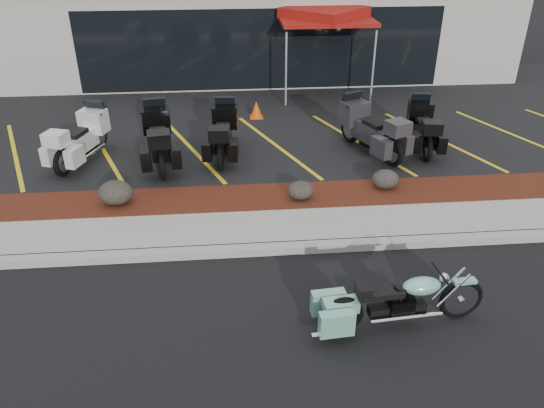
{
  "coord_description": "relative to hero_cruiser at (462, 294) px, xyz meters",
  "views": [
    {
      "loc": [
        -1.24,
        -7.18,
        5.51
      ],
      "look_at": [
        -0.49,
        1.2,
        0.85
      ],
      "focal_mm": 35.0,
      "sensor_mm": 36.0,
      "label": 1
    }
  ],
  "objects": [
    {
      "name": "boulder_left",
      "position": [
        -5.78,
        3.89,
        -0.05
      ],
      "size": [
        0.71,
        0.6,
        0.51
      ],
      "primitive_type": "ellipsoid",
      "color": "black",
      "rests_on": "mulch_bed"
    },
    {
      "name": "touring_black_mid",
      "position": [
        -3.45,
        6.96,
        0.33
      ],
      "size": [
        1.05,
        2.27,
        1.28
      ],
      "primitive_type": null,
      "rotation": [
        0.0,
        0.0,
        1.48
      ],
      "color": "black",
      "rests_on": "upper_lot"
    },
    {
      "name": "sidewalk",
      "position": [
        -2.18,
        2.73,
        -0.39
      ],
      "size": [
        24.0,
        1.2,
        0.15
      ],
      "primitive_type": "cube",
      "color": "gray",
      "rests_on": "ground"
    },
    {
      "name": "touring_black_rear",
      "position": [
        1.64,
        6.94,
        0.31
      ],
      "size": [
        1.15,
        2.24,
        1.24
      ],
      "primitive_type": null,
      "rotation": [
        0.0,
        0.0,
        1.41
      ],
      "color": "black",
      "rests_on": "upper_lot"
    },
    {
      "name": "boulder_mid",
      "position": [
        -1.94,
        3.77,
        -0.1
      ],
      "size": [
        0.56,
        0.47,
        0.4
      ],
      "primitive_type": "ellipsoid",
      "color": "black",
      "rests_on": "mulch_bed"
    },
    {
      "name": "touring_grey",
      "position": [
        -0.22,
        6.79,
        0.37
      ],
      "size": [
        1.77,
        2.52,
        1.37
      ],
      "primitive_type": null,
      "rotation": [
        0.0,
        0.0,
        1.98
      ],
      "color": "#2F2F34",
      "rests_on": "upper_lot"
    },
    {
      "name": "boulder_right",
      "position": [
        -0.02,
        4.1,
        -0.09
      ],
      "size": [
        0.59,
        0.49,
        0.42
      ],
      "primitive_type": "ellipsoid",
      "color": "black",
      "rests_on": "mulch_bed"
    },
    {
      "name": "mulch_bed",
      "position": [
        -2.18,
        3.93,
        -0.38
      ],
      "size": [
        24.0,
        1.2,
        0.16
      ],
      "primitive_type": "cube",
      "color": "#3B1C0D",
      "rests_on": "ground"
    },
    {
      "name": "touring_black_front",
      "position": [
        -5.18,
        6.69,
        0.38
      ],
      "size": [
        1.25,
        2.49,
        1.38
      ],
      "primitive_type": null,
      "rotation": [
        0.0,
        0.0,
        1.72
      ],
      "color": "black",
      "rests_on": "upper_lot"
    },
    {
      "name": "curb",
      "position": [
        -2.18,
        2.03,
        -0.39
      ],
      "size": [
        24.0,
        0.25,
        0.15
      ],
      "primitive_type": "cube",
      "color": "gray",
      "rests_on": "ground"
    },
    {
      "name": "popup_canopy",
      "position": [
        -0.2,
        11.35,
        2.15
      ],
      "size": [
        3.66,
        3.66,
        2.71
      ],
      "rotation": [
        0.0,
        0.0,
        0.31
      ],
      "color": "silver",
      "rests_on": "upper_lot"
    },
    {
      "name": "traffic_cone",
      "position": [
        -2.55,
        8.91,
        -0.07
      ],
      "size": [
        0.44,
        0.44,
        0.49
      ],
      "primitive_type": "cone",
      "rotation": [
        0.0,
        0.0,
        0.23
      ],
      "color": "#DA4D07",
      "rests_on": "upper_lot"
    },
    {
      "name": "touring_white",
      "position": [
        -6.68,
        6.89,
        0.34
      ],
      "size": [
        1.52,
        2.39,
        1.3
      ],
      "primitive_type": null,
      "rotation": [
        0.0,
        0.0,
        1.25
      ],
      "color": "silver",
      "rests_on": "upper_lot"
    },
    {
      "name": "hero_cruiser",
      "position": [
        0.0,
        0.0,
        0.0
      ],
      "size": [
        2.67,
        0.87,
        0.92
      ],
      "primitive_type": null,
      "rotation": [
        0.0,
        0.0,
        0.08
      ],
      "color": "#78BBA6",
      "rests_on": "ground"
    },
    {
      "name": "ground",
      "position": [
        -2.18,
        1.13,
        -0.46
      ],
      "size": [
        90.0,
        90.0,
        0.0
      ],
      "primitive_type": "plane",
      "color": "black",
      "rests_on": "ground"
    },
    {
      "name": "upper_lot",
      "position": [
        -2.18,
        9.33,
        -0.39
      ],
      "size": [
        26.0,
        9.6,
        0.15
      ],
      "primitive_type": "cube",
      "color": "black",
      "rests_on": "ground"
    },
    {
      "name": "dealership_building",
      "position": [
        -2.18,
        15.6,
        1.54
      ],
      "size": [
        18.0,
        8.16,
        4.0
      ],
      "color": "#A9A398",
      "rests_on": "ground"
    }
  ]
}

